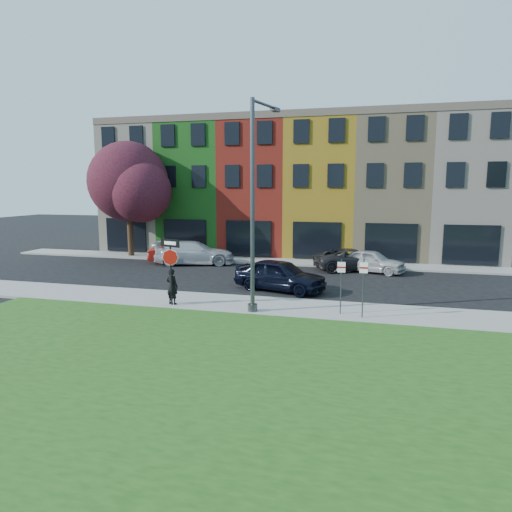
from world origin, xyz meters
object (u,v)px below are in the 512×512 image
(sedan_near, at_px, (280,275))
(street_lamp, at_px, (255,207))
(stop_sign, at_px, (170,258))
(man, at_px, (172,286))

(sedan_near, xyz_separation_m, street_lamp, (-0.17, -4.33, 3.61))
(stop_sign, height_order, sedan_near, stop_sign)
(sedan_near, height_order, street_lamp, street_lamp)
(man, xyz_separation_m, sedan_near, (3.90, 4.33, -0.11))
(man, height_order, sedan_near, man)
(stop_sign, relative_size, sedan_near, 0.57)
(stop_sign, distance_m, man, 1.28)
(stop_sign, relative_size, man, 1.83)
(man, relative_size, street_lamp, 0.19)
(sedan_near, bearing_deg, street_lamp, -166.14)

